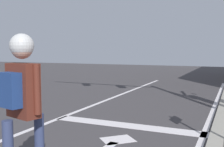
% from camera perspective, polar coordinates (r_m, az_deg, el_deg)
% --- Properties ---
extents(lane_line_center, '(0.12, 20.00, 0.01)m').
position_cam_1_polar(lane_line_center, '(5.88, -16.93, -11.13)').
color(lane_line_center, silver).
rests_on(lane_line_center, ground).
extents(stop_bar, '(3.38, 0.40, 0.01)m').
position_cam_1_polar(stop_bar, '(6.00, 3.27, -10.62)').
color(stop_bar, silver).
rests_on(stop_bar, ground).
extents(lane_arrow_head, '(0.71, 0.71, 0.01)m').
position_cam_1_polar(lane_arrow_head, '(5.10, 1.22, -13.43)').
color(lane_arrow_head, silver).
rests_on(lane_arrow_head, ground).
extents(skater, '(0.46, 0.63, 1.70)m').
position_cam_1_polar(skater, '(3.08, -18.06, -3.70)').
color(skater, navy).
rests_on(skater, skateboard).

